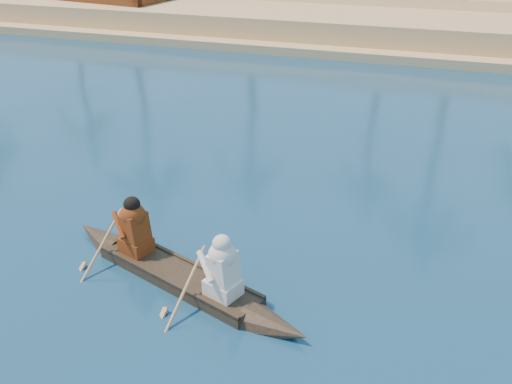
% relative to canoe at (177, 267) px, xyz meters
% --- Properties ---
extents(canoe, '(5.26, 2.43, 1.47)m').
position_rel_canoe_xyz_m(canoe, '(0.00, 0.00, 0.00)').
color(canoe, '#39301F').
rests_on(canoe, ground).
extents(barge_mid, '(12.89, 6.02, 2.07)m').
position_rel_canoe_xyz_m(barge_mid, '(-16.67, 21.22, 0.44)').
color(barge_mid, brown).
rests_on(barge_mid, ground).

